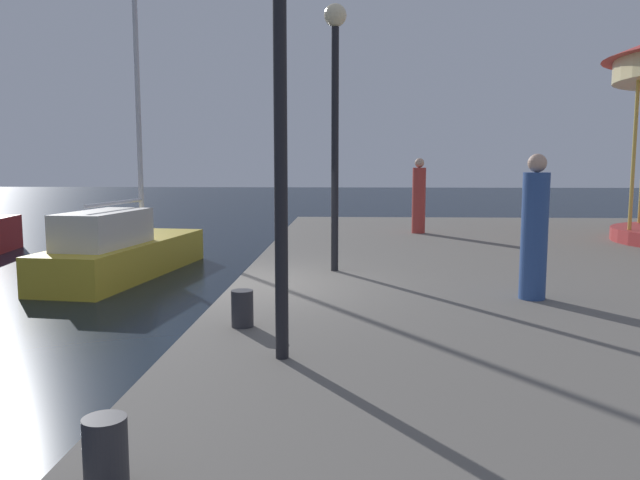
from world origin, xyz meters
The scene contains 8 objects.
ground_plane centered at (0.00, 0.00, 0.00)m, with size 120.00×120.00×0.00m, color black.
sailboat_yellow centered at (-3.44, 4.77, 0.61)m, with size 2.32×5.71×7.07m.
lamp_post_near_edge centered at (1.12, -3.53, 3.63)m, with size 0.36×0.36×4.11m.
lamp_post_mid_promenade centered at (1.48, 1.18, 3.73)m, with size 0.36×0.36×4.28m.
bollard_north centered at (0.57, -2.44, 1.00)m, with size 0.24×0.24×0.40m, color #2D2D33.
bollard_south centered at (0.41, -5.86, 1.00)m, with size 0.24×0.24×0.40m, color #2D2D33.
person_mid_promenade centered at (4.13, -0.86, 1.69)m, with size 0.34×0.34×1.89m.
person_far_corner centered at (3.50, 6.98, 1.70)m, with size 0.34×0.34×1.91m.
Camera 1 is at (1.72, -9.02, 2.56)m, focal length 34.94 mm.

